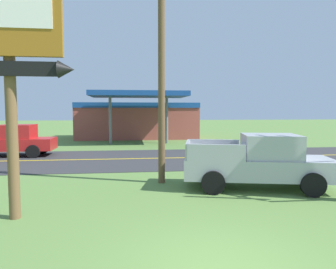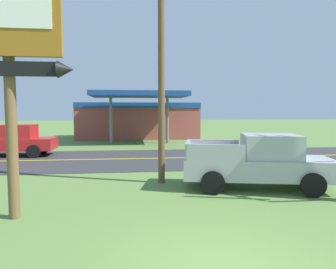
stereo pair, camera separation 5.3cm
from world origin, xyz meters
TOP-DOWN VIEW (x-y plane):
  - road_asphalt at (0.00, 13.00)m, footprint 140.00×8.00m
  - road_centre_line at (0.00, 13.00)m, footprint 126.00×0.20m
  - motel_sign at (-4.54, 3.16)m, footprint 2.98×0.54m
  - utility_pole at (-0.39, 6.85)m, footprint 1.66×0.26m
  - gas_station at (-0.85, 27.17)m, footprint 12.00×11.50m
  - pickup_silver_parked_on_lawn at (3.01, 5.54)m, footprint 5.51×3.08m
  - pickup_red_on_road at (-8.87, 15.00)m, footprint 5.20×2.24m

SIDE VIEW (x-z plane):
  - road_asphalt at x=0.00m, z-range 0.00..0.02m
  - road_centre_line at x=0.00m, z-range 0.02..0.03m
  - pickup_silver_parked_on_lawn at x=3.01m, z-range -0.02..1.94m
  - pickup_red_on_road at x=-8.87m, z-range -0.02..1.94m
  - gas_station at x=-0.85m, z-range -0.26..4.14m
  - motel_sign at x=-4.54m, z-range 1.19..7.61m
  - utility_pole at x=-0.39m, z-range 0.27..9.37m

